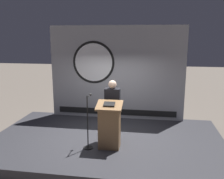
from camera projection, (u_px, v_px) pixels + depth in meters
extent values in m
plane|color=#6B6056|center=(107.00, 148.00, 7.02)|extent=(40.00, 40.00, 0.00)
cube|color=#333338|center=(107.00, 143.00, 6.99)|extent=(6.40, 4.00, 0.30)
cube|color=#9E9EA3|center=(116.00, 73.00, 8.41)|extent=(4.53, 0.10, 3.13)
cylinder|color=black|center=(94.00, 62.00, 8.40)|extent=(1.43, 0.02, 1.43)
cylinder|color=white|center=(93.00, 62.00, 8.40)|extent=(1.28, 0.02, 1.28)
cube|color=black|center=(116.00, 112.00, 8.64)|extent=(4.08, 0.02, 0.20)
cube|color=olive|center=(109.00, 127.00, 6.28)|extent=(0.52, 0.40, 1.08)
cube|color=olive|center=(109.00, 106.00, 6.16)|extent=(0.64, 0.50, 0.18)
cube|color=black|center=(109.00, 104.00, 6.14)|extent=(0.28, 0.20, 0.08)
cylinder|color=black|center=(112.00, 126.00, 6.78)|extent=(0.26, 0.26, 0.81)
cube|color=black|center=(112.00, 100.00, 6.62)|extent=(0.40, 0.24, 0.63)
sphere|color=beige|center=(112.00, 84.00, 6.53)|extent=(0.22, 0.22, 0.22)
cylinder|color=black|center=(88.00, 148.00, 6.33)|extent=(0.24, 0.24, 0.02)
cylinder|color=black|center=(88.00, 123.00, 6.19)|extent=(0.03, 0.03, 1.37)
cylinder|color=black|center=(89.00, 96.00, 6.22)|extent=(0.02, 0.34, 0.02)
sphere|color=#262626|center=(90.00, 95.00, 6.38)|extent=(0.07, 0.07, 0.07)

